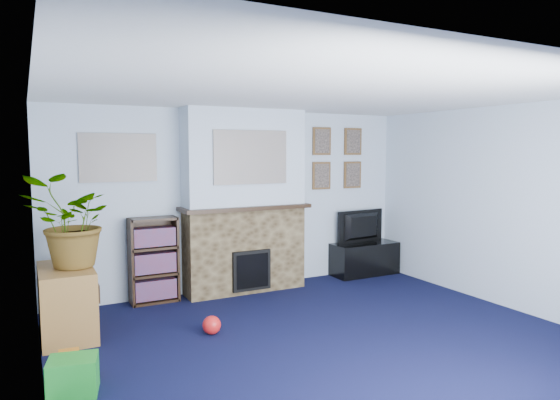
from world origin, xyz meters
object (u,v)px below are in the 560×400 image
television (364,227)px  bookshelf (154,262)px  tv_stand (364,260)px  sideboard (67,302)px

television → bookshelf: size_ratio=0.81×
television → tv_stand: bearing=84.8°
tv_stand → bookshelf: bookshelf is taller
television → sideboard: size_ratio=0.94×
tv_stand → bookshelf: (-3.14, 0.08, 0.28)m
tv_stand → bookshelf: bearing=178.6°
bookshelf → television: bearing=-1.0°
tv_stand → sideboard: 4.24m
tv_stand → television: 0.50m
tv_stand → sideboard: sideboard is taller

